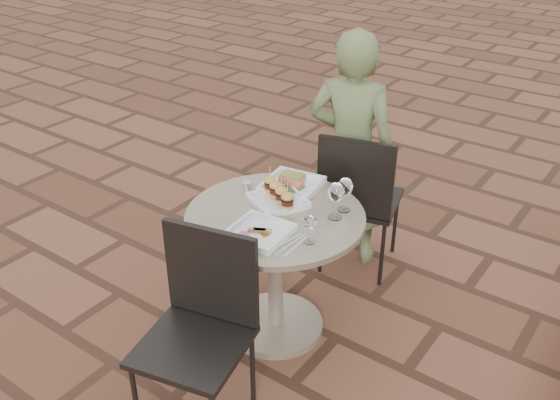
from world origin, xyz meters
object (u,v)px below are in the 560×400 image
Objects in this scene: plate_tuna at (259,232)px; cafe_table at (275,255)px; chair_far at (358,193)px; diner at (351,150)px; plate_salmon at (292,184)px; plate_sliders at (279,196)px; chair_near at (202,315)px.

cafe_table is at bearing 104.57° from plate_tuna.
chair_far is (0.07, 0.73, 0.07)m from cafe_table.
diner reaches higher than plate_tuna.
cafe_table is at bearing -71.64° from plate_salmon.
diner is 4.30× the size of plate_sliders.
diner is at bearing 91.05° from plate_sliders.
plate_tuna is at bearing 79.13° from chair_near.
plate_salmon reaches higher than cafe_table.
plate_salmon is at bearing 106.80° from plate_tuna.
plate_sliders is at bearing 86.18° from chair_near.
plate_sliders is (-0.12, 0.74, 0.22)m from chair_near.
chair_near is (0.07, -0.63, 0.07)m from cafe_table.
plate_sliders is at bearing 109.09° from plate_tuna.
chair_near reaches higher than plate_sliders.
chair_far is 2.72× the size of plate_sliders.
diner is at bearing -58.08° from chair_far.
chair_near is (-0.01, -1.36, 0.00)m from chair_far.
chair_far reaches higher than plate_sliders.
plate_sliders is (-0.13, -0.63, 0.22)m from chair_far.
chair_far is at bearing 78.62° from plate_sliders.
cafe_table is 0.97× the size of chair_near.
diner is at bearing 96.32° from plate_tuna.
plate_sliders is 0.32m from plate_tuna.
chair_near reaches higher than plate_salmon.
chair_near is at bearing -80.03° from plate_salmon.
diner is (-0.07, 0.86, 0.25)m from cafe_table.
diner is 0.76m from plate_sliders.
plate_tuna is (0.12, -1.06, 0.01)m from diner.
chair_far is 0.95m from plate_tuna.
chair_far is 1.00× the size of chair_near.
chair_far is 3.24× the size of plate_tuna.
chair_near reaches higher than cafe_table.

